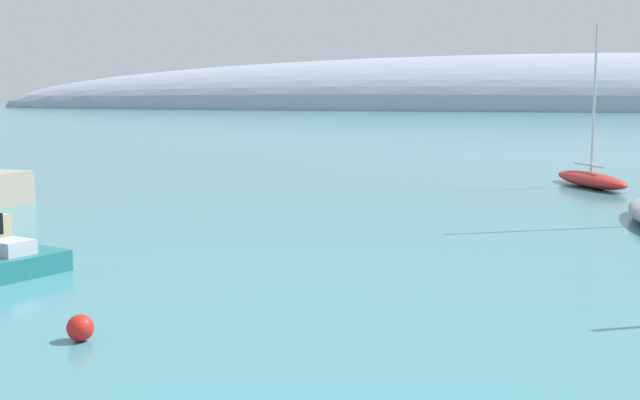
# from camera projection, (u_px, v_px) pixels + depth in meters

# --- Properties ---
(distant_ridge) EXTENTS (366.99, 59.62, 31.45)m
(distant_ridge) POSITION_uv_depth(u_px,v_px,m) (577.00, 110.00, 231.72)
(distant_ridge) COLOR #8E99AD
(distant_ridge) RESTS_ON ground
(sailboat_red_mid_mooring) EXTENTS (4.33, 6.74, 8.50)m
(sailboat_red_mid_mooring) POSITION_uv_depth(u_px,v_px,m) (591.00, 178.00, 43.59)
(sailboat_red_mid_mooring) COLOR red
(sailboat_red_mid_mooring) RESTS_ON water
(mooring_buoy_red) EXTENTS (0.55, 0.55, 0.55)m
(mooring_buoy_red) POSITION_uv_depth(u_px,v_px,m) (80.00, 328.00, 16.61)
(mooring_buoy_red) COLOR red
(mooring_buoy_red) RESTS_ON water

